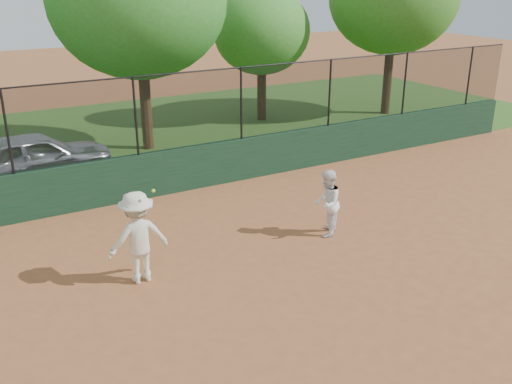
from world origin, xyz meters
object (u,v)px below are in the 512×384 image
tree_2 (138,0)px  tree_3 (262,32)px  parked_car (36,157)px  player_main (138,237)px  player_second (327,203)px

tree_2 → tree_3: size_ratio=1.41×
parked_car → player_main: (0.69, -6.79, 0.19)m
parked_car → player_second: player_second is taller
player_main → tree_2: bearing=69.4°
parked_car → tree_3: tree_3 is taller
player_main → player_second: bearing=-1.3°
parked_car → tree_2: size_ratio=0.59×
parked_car → player_second: size_ratio=2.77×
player_second → player_main: (-4.32, 0.10, 0.15)m
player_main → tree_3: size_ratio=0.38×
tree_2 → tree_3: 5.70m
tree_3 → tree_2: bearing=-163.8°
parked_car → tree_3: (9.17, 3.14, 2.71)m
parked_car → player_second: (5.01, -6.89, 0.04)m
tree_2 → tree_3: bearing=16.2°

